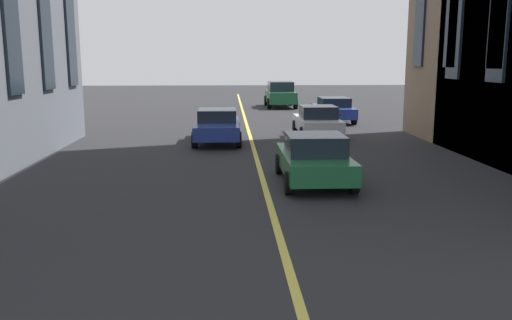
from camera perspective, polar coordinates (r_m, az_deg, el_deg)
The scene contains 6 objects.
lane_centre_line at distance 15.21m, azimuth 0.77°, elevation -2.25°, with size 80.00×0.16×0.01m.
car_green_oncoming at distance 39.48m, azimuth 2.62°, elevation 7.07°, with size 4.70×2.14×1.88m.
car_blue_trailing at distance 22.48m, azimuth -4.16°, elevation 3.71°, with size 4.40×1.95×1.37m.
car_green_near at distance 14.90m, azimuth 6.23°, elevation 0.15°, with size 3.90×1.89×1.40m.
car_white_parked_a at distance 24.21m, azimuth 6.59°, elevation 4.15°, with size 3.90×1.89×1.40m.
car_blue_parked_b at distance 30.28m, azimuth 8.26°, elevation 5.40°, with size 4.40×1.95×1.37m.
Camera 1 is at (5.20, 0.97, 3.38)m, focal length 37.40 mm.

